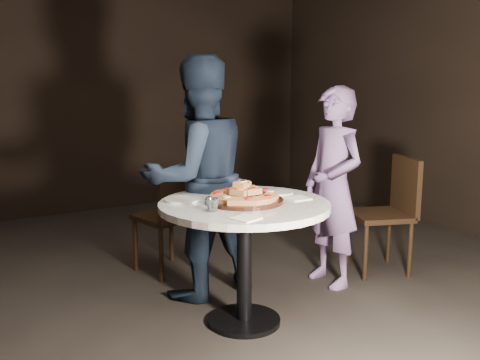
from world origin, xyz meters
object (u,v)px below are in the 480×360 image
Objects in this scene: table at (244,225)px; serving_board at (244,201)px; chair_far at (173,211)px; diner_teal at (333,187)px; diner_navy at (198,178)px; water_glass at (213,205)px; chair_right at (391,206)px; focaccia_pile at (244,193)px.

table is 2.31× the size of serving_board.
diner_teal reaches higher than chair_far.
diner_navy is at bearing 75.94° from chair_far.
serving_board is 0.97m from diner_teal.
diner_teal is at bearing 14.47° from serving_board.
water_glass reaches higher than table.
diner_teal is (0.93, 0.24, 0.10)m from table.
diner_navy is 1.14× the size of diner_teal.
focaccia_pile is at bearing -60.97° from chair_right.
water_glass is at bearing 68.67° from diner_navy.
chair_right is at bearing 7.65° from table.
chair_right is at bearing 139.01° from chair_far.
chair_far reaches higher than water_glass.
chair_far reaches higher than serving_board.
chair_far is at bearing -97.79° from chair_right.
diner_teal is at bearing 14.31° from focaccia_pile.
water_glass is 0.05× the size of diner_navy.
chair_far is at bearing 76.54° from water_glass.
table is 0.20m from focaccia_pile.
chair_right reaches higher than serving_board.
water_glass is at bearing -159.92° from serving_board.
chair_right is at bearing 87.29° from diner_teal.
chair_far is (-0.00, 1.05, -0.13)m from table.
chair_right is (1.52, 0.20, -0.31)m from focaccia_pile.
diner_navy reaches higher than focaccia_pile.
water_glass is 0.05× the size of diner_teal.
focaccia_pile is 0.58m from diner_navy.
serving_board is at bearing -141.53° from table.
table is 0.35m from water_glass.
chair_far is 0.58m from diner_navy.
focaccia_pile is 5.34× the size of water_glass.
serving_board is at bearing 91.14° from diner_navy.
diner_teal is (0.93, 0.24, -0.10)m from focaccia_pile.
table is 1.54m from chair_right.
diner_navy is 1.02m from diner_teal.
serving_board is 0.54× the size of chair_far.
table is 13.79× the size of water_glass.
serving_board is at bearing -74.80° from diner_teal.
focaccia_pile is at bearing 50.61° from serving_board.
chair_right reaches higher than table.
serving_board is at bearing -60.86° from chair_right.
focaccia_pile is 0.97m from diner_teal.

